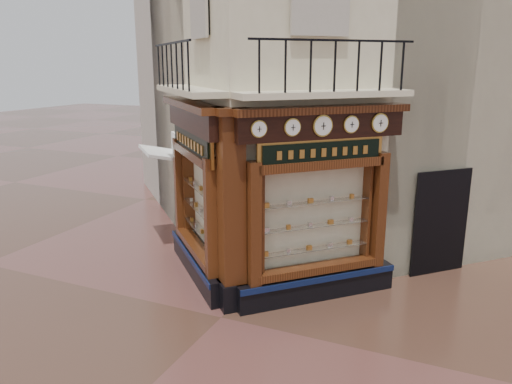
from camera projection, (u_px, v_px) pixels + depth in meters
The scene contains 16 objects.
ground at pixel (221, 317), 9.62m from camera, with size 80.00×80.00×0.00m, color #4A2E22.
main_building at pixel (323, 16), 13.57m from camera, with size 8.00×8.00×12.00m, color beige.
neighbour_left at pixel (273, 41), 16.85m from camera, with size 8.00×8.00×11.00m, color #BDB1A5.
neighbour_right at pixel (426, 38), 14.91m from camera, with size 8.00×8.00×11.00m, color #BDB1A5.
shopfront_left at pixel (197, 192), 11.07m from camera, with size 2.86×2.86×3.98m.
shopfront_right at pixel (318, 207), 9.96m from camera, with size 2.86×2.86×3.98m.
corner_pilaster at pixel (232, 214), 9.58m from camera, with size 0.85×0.85×3.98m.
balcony at pixel (253, 91), 9.88m from camera, with size 5.94×2.97×1.03m.
clock_a at pixel (259, 129), 8.91m from camera, with size 0.26×0.26×0.31m.
clock_b at pixel (292, 127), 9.14m from camera, with size 0.27×0.27×0.34m.
clock_c at pixel (323, 126), 9.36m from camera, with size 0.33×0.33×0.41m.
clock_d at pixel (351, 124), 9.57m from camera, with size 0.28×0.28×0.34m.
clock_e at pixel (380, 123), 9.80m from camera, with size 0.31×0.31×0.39m.
awning at pixel (167, 242), 13.70m from camera, with size 1.70×1.02×0.08m, color white, non-canonical shape.
signboard_left at pixel (192, 142), 10.76m from camera, with size 2.27×2.27×0.61m.
signboard_right at pixel (322, 152), 9.61m from camera, with size 1.95×1.95×0.52m.
Camera 1 is at (4.15, -7.68, 4.76)m, focal length 35.00 mm.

